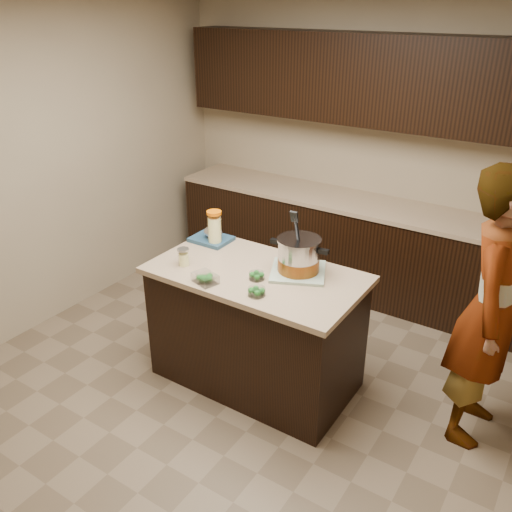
{
  "coord_description": "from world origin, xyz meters",
  "views": [
    {
      "loc": [
        1.79,
        -2.74,
        2.59
      ],
      "look_at": [
        0.0,
        0.0,
        1.02
      ],
      "focal_mm": 38.0,
      "sensor_mm": 36.0,
      "label": 1
    }
  ],
  "objects_px": {
    "lemonade_pitcher": "(215,230)",
    "person": "(492,310)",
    "stock_pot": "(299,257)",
    "island": "(256,327)"
  },
  "relations": [
    {
      "from": "island",
      "to": "person",
      "type": "bearing_deg",
      "value": 14.1
    },
    {
      "from": "stock_pot",
      "to": "person",
      "type": "relative_size",
      "value": 0.23
    },
    {
      "from": "lemonade_pitcher",
      "to": "person",
      "type": "xyz_separation_m",
      "value": [
        1.95,
        0.16,
        -0.13
      ]
    },
    {
      "from": "island",
      "to": "stock_pot",
      "type": "bearing_deg",
      "value": 30.5
    },
    {
      "from": "person",
      "to": "stock_pot",
      "type": "bearing_deg",
      "value": 100.6
    },
    {
      "from": "island",
      "to": "lemonade_pitcher",
      "type": "bearing_deg",
      "value": 158.15
    },
    {
      "from": "island",
      "to": "lemonade_pitcher",
      "type": "xyz_separation_m",
      "value": [
        -0.5,
        0.2,
        0.57
      ]
    },
    {
      "from": "stock_pot",
      "to": "lemonade_pitcher",
      "type": "relative_size",
      "value": 1.57
    },
    {
      "from": "lemonade_pitcher",
      "to": "person",
      "type": "relative_size",
      "value": 0.15
    },
    {
      "from": "lemonade_pitcher",
      "to": "person",
      "type": "height_order",
      "value": "person"
    }
  ]
}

